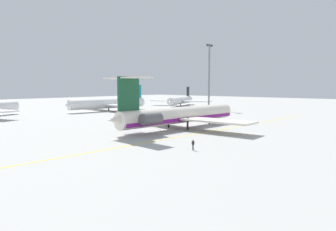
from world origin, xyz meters
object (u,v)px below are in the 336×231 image
object	(u,v)px
ground_crew_near_nose	(165,114)
safety_cone_wingtip	(183,115)
airliner_mid_right	(107,103)
safety_cone_nose	(188,117)
airliner_far_right	(180,100)
light_mast	(209,74)
main_jetliner	(178,115)
ground_crew_near_tail	(193,143)
ground_crew_portside	(174,114)

from	to	relation	value
ground_crew_near_nose	safety_cone_wingtip	xyz separation A→B (m)	(7.47, -1.38, -0.88)
airliner_mid_right	safety_cone_wingtip	xyz separation A→B (m)	(3.87, -34.51, -2.70)
safety_cone_nose	safety_cone_wingtip	distance (m)	5.68
airliner_far_right	safety_cone_wingtip	bearing A→B (deg)	19.41
airliner_mid_right	safety_cone_nose	distance (m)	39.14
ground_crew_near_nose	light_mast	xyz separation A→B (m)	(37.25, 8.52, 13.35)
main_jetliner	safety_cone_wingtip	world-z (taller)	main_jetliner
airliner_far_right	ground_crew_near_tail	world-z (taller)	airliner_far_right
main_jetliner	safety_cone_wingtip	distance (m)	29.05
ground_crew_near_tail	safety_cone_wingtip	distance (m)	51.75
ground_crew_near_nose	ground_crew_portside	bearing A→B (deg)	99.75
main_jetliner	ground_crew_near_nose	bearing A→B (deg)	52.54
airliner_far_right	safety_cone_nose	bearing A→B (deg)	20.74
ground_crew_portside	safety_cone_wingtip	bearing A→B (deg)	23.59
main_jetliner	ground_crew_portside	bearing A→B (deg)	46.01
ground_crew_portside	light_mast	world-z (taller)	light_mast
safety_cone_nose	airliner_far_right	bearing A→B (deg)	41.16
airliner_mid_right	safety_cone_wingtip	bearing A→B (deg)	103.43
airliner_mid_right	ground_crew_portside	bearing A→B (deg)	94.68
main_jetliner	ground_crew_near_tail	distance (m)	23.10
airliner_mid_right	ground_crew_near_tail	distance (m)	76.49
ground_crew_portside	light_mast	size ratio (longest dim) A/B	0.06
safety_cone_wingtip	light_mast	world-z (taller)	light_mast
light_mast	main_jetliner	bearing A→B (deg)	-153.43
airliner_far_right	safety_cone_nose	world-z (taller)	airliner_far_right
safety_cone_wingtip	light_mast	size ratio (longest dim) A/B	0.02
main_jetliner	light_mast	distance (m)	60.71
ground_crew_near_tail	safety_cone_nose	world-z (taller)	ground_crew_near_tail
ground_crew_near_nose	ground_crew_near_tail	size ratio (longest dim) A/B	1.10
ground_crew_near_tail	ground_crew_portside	bearing A→B (deg)	16.06
safety_cone_wingtip	airliner_mid_right	bearing A→B (deg)	96.39
ground_crew_portside	light_mast	xyz separation A→B (m)	(35.08, 10.28, 13.45)
ground_crew_portside	light_mast	distance (m)	38.96
ground_crew_near_tail	safety_cone_wingtip	bearing A→B (deg)	12.33
main_jetliner	airliner_mid_right	world-z (taller)	main_jetliner
airliner_mid_right	light_mast	world-z (taller)	light_mast
airliner_far_right	ground_crew_portside	xyz separation A→B (m)	(-43.91, -32.58, -1.67)
main_jetliner	airliner_far_right	bearing A→B (deg)	42.31
main_jetliner	safety_cone_nose	bearing A→B (deg)	35.35
airliner_mid_right	airliner_far_right	world-z (taller)	airliner_mid_right
safety_cone_wingtip	ground_crew_near_nose	bearing A→B (deg)	169.50
ground_crew_near_nose	safety_cone_nose	size ratio (longest dim) A/B	3.31
ground_crew_portside	main_jetliner	bearing A→B (deg)	-118.53
safety_cone_nose	safety_cone_wingtip	xyz separation A→B (m)	(3.42, 4.54, 0.00)
main_jetliner	safety_cone_nose	size ratio (longest dim) A/B	71.43
main_jetliner	ground_crew_portside	world-z (taller)	main_jetliner
ground_crew_near_tail	ground_crew_portside	world-z (taller)	ground_crew_portside
ground_crew_near_tail	main_jetliner	bearing A→B (deg)	17.46
main_jetliner	safety_cone_nose	xyz separation A→B (m)	(20.13, 12.22, -2.84)
airliner_mid_right	ground_crew_near_nose	size ratio (longest dim) A/B	18.60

